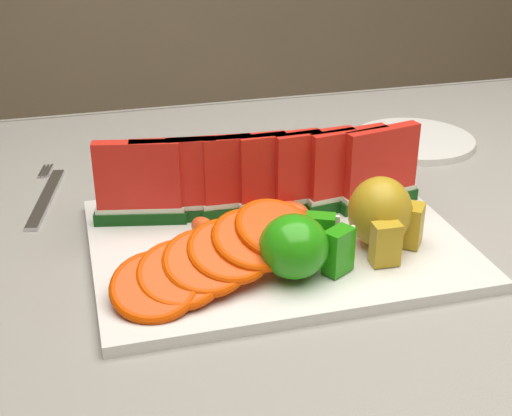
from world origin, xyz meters
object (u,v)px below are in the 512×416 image
(pear_cluster, at_px, (382,214))
(platter, at_px, (276,242))
(side_plate, at_px, (414,140))
(fork, at_px, (46,195))
(apple_cluster, at_px, (300,246))

(pear_cluster, bearing_deg, platter, 155.58)
(side_plate, xyz_separation_m, fork, (-0.54, -0.05, -0.00))
(pear_cluster, xyz_separation_m, side_plate, (0.19, 0.30, -0.05))
(side_plate, bearing_deg, platter, -139.09)
(pear_cluster, distance_m, fork, 0.43)
(side_plate, bearing_deg, apple_cluster, -131.27)
(pear_cluster, relative_size, fork, 0.48)
(apple_cluster, xyz_separation_m, fork, (-0.25, 0.28, -0.04))
(apple_cluster, distance_m, pear_cluster, 0.11)
(side_plate, height_order, fork, side_plate)
(apple_cluster, bearing_deg, pear_cluster, 17.71)
(platter, xyz_separation_m, side_plate, (0.29, 0.25, -0.00))
(pear_cluster, distance_m, side_plate, 0.36)
(apple_cluster, relative_size, pear_cluster, 1.09)
(platter, relative_size, fork, 2.06)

